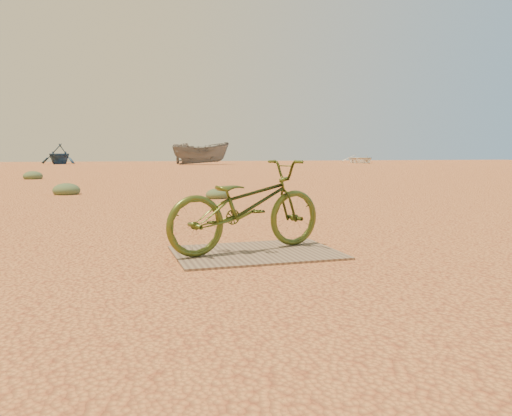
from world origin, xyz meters
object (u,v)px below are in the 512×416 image
object	(u,v)px
plywood_board	(256,253)
bicycle	(247,206)
boat_far_right	(361,159)
boat_mid_right	(201,153)
boat_far_left	(59,154)

from	to	relation	value
plywood_board	bicycle	xyz separation A→B (m)	(-0.07, 0.08, 0.47)
boat_far_right	boat_mid_right	bearing A→B (deg)	-164.01
bicycle	boat_far_left	size ratio (longest dim) A/B	0.47
plywood_board	boat_mid_right	xyz separation A→B (m)	(7.09, 39.71, 0.99)
boat_mid_right	bicycle	bearing A→B (deg)	167.90
plywood_board	boat_far_left	distance (m)	45.91
boat_mid_right	boat_far_right	bearing A→B (deg)	-84.65
boat_far_left	boat_far_right	distance (m)	29.79
boat_far_left	bicycle	bearing A→B (deg)	-62.39
boat_far_left	boat_mid_right	world-z (taller)	boat_mid_right
bicycle	boat_mid_right	bearing A→B (deg)	-25.39
bicycle	boat_far_right	xyz separation A→B (m)	(24.38, 41.80, -0.02)
boat_far_right	bicycle	bearing A→B (deg)	-111.47
plywood_board	boat_far_right	size ratio (longest dim) A/B	0.37
plywood_board	boat_mid_right	bearing A→B (deg)	79.87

